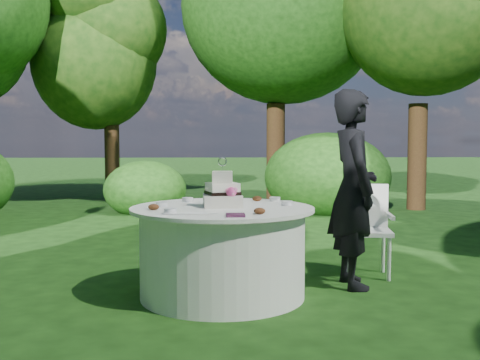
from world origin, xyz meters
The scene contains 9 objects.
ground centered at (0.00, 0.00, 0.00)m, with size 80.00×80.00×0.00m, color black.
napkins centered at (0.09, -0.59, 0.78)m, with size 0.14×0.14×0.02m, color #4C203E.
feather_plume centered at (-0.24, -0.45, 0.78)m, with size 0.48×0.07×0.01m, color white.
guest centered at (1.20, 0.29, 0.90)m, with size 0.65×0.43×1.79m, color black.
table centered at (0.00, 0.00, 0.39)m, with size 1.56×1.56×0.77m.
cake centered at (0.00, 0.03, 0.88)m, with size 0.34×0.34×0.43m.
chair centered at (1.45, 0.73, 0.52)m, with size 0.50×0.49×0.90m.
votives centered at (-0.04, 0.11, 0.79)m, with size 1.18×0.94×0.04m.
petal_cups centered at (0.02, -0.07, 0.79)m, with size 0.98×1.02×0.05m.
Camera 1 is at (-0.07, -4.74, 1.33)m, focal length 42.00 mm.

